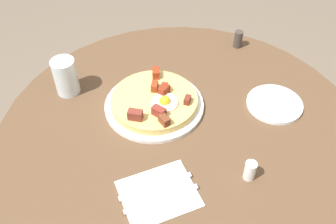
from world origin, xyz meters
TOP-DOWN VIEW (x-y plane):
  - dining_table at (0.00, 0.00)m, footprint 0.99×0.99m
  - pizza_plate at (-0.09, -0.06)m, footprint 0.28×0.28m
  - breakfast_pizza at (-0.09, -0.06)m, footprint 0.24×0.24m
  - bread_plate at (-0.05, 0.27)m, footprint 0.16×0.16m
  - napkin at (0.19, -0.09)m, footprint 0.18×0.20m
  - fork at (0.21, -0.09)m, footprint 0.05×0.18m
  - knife at (0.18, -0.10)m, footprint 0.05×0.18m
  - water_glass at (-0.20, -0.31)m, footprint 0.07×0.07m
  - salt_shaker at (0.18, 0.13)m, footprint 0.03×0.03m
  - pepper_shaker at (-0.34, 0.25)m, footprint 0.03×0.03m

SIDE VIEW (x-z plane):
  - dining_table at x=0.00m, z-range 0.20..0.96m
  - napkin at x=0.19m, z-range 0.76..0.76m
  - bread_plate at x=-0.05m, z-range 0.76..0.77m
  - pizza_plate at x=-0.09m, z-range 0.76..0.77m
  - fork at x=0.21m, z-range 0.76..0.77m
  - knife at x=0.18m, z-range 0.76..0.77m
  - breakfast_pizza at x=-0.09m, z-range 0.76..0.81m
  - salt_shaker at x=0.18m, z-range 0.76..0.81m
  - pepper_shaker at x=-0.34m, z-range 0.76..0.82m
  - water_glass at x=-0.20m, z-range 0.76..0.87m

